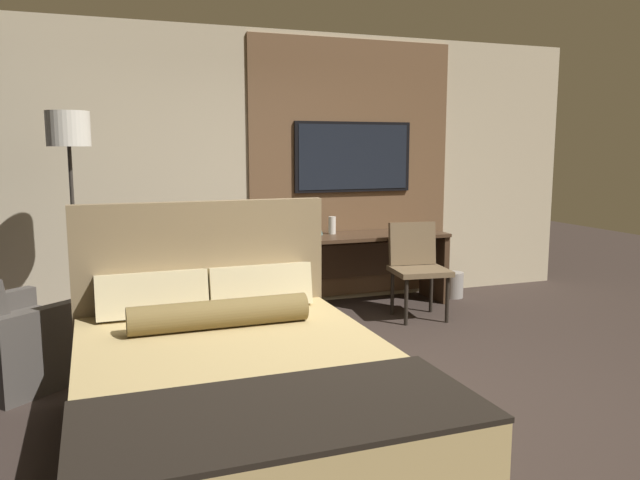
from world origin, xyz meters
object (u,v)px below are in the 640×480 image
object	(u,v)px
floor_lamp	(69,149)
vase_short	(332,225)
desk	(362,257)
bed	(238,395)
desk_chair	(416,261)
vase_tall	(316,223)
waste_bin	(453,285)
armchair_by_window	(14,345)
tv	(353,157)

from	to	relation	value
floor_lamp	vase_short	size ratio (longest dim) A/B	10.66
desk	bed	bearing A→B (deg)	-125.02
bed	desk_chair	xyz separation A→B (m)	(2.25, 2.17, 0.21)
floor_lamp	vase_tall	world-z (taller)	floor_lamp
vase_tall	desk_chair	bearing A→B (deg)	-41.00
desk	floor_lamp	bearing A→B (deg)	-171.30
floor_lamp	desk_chair	bearing A→B (deg)	-3.20
bed	waste_bin	distance (m)	4.05
floor_lamp	waste_bin	size ratio (longest dim) A/B	6.88
bed	floor_lamp	bearing A→B (deg)	109.53
armchair_by_window	waste_bin	world-z (taller)	armchair_by_window
desk	tv	xyz separation A→B (m)	(0.00, 0.24, 1.03)
floor_lamp	vase_tall	size ratio (longest dim) A/B	7.61
bed	desk	distance (m)	3.37
vase_tall	waste_bin	distance (m)	1.73
waste_bin	vase_short	bearing A→B (deg)	173.61
floor_lamp	vase_tall	bearing A→B (deg)	12.68
vase_tall	vase_short	world-z (taller)	vase_tall
bed	desk_chair	distance (m)	3.13
armchair_by_window	waste_bin	bearing A→B (deg)	-114.03
desk	armchair_by_window	xyz separation A→B (m)	(-3.17, -1.21, -0.23)
desk_chair	vase_short	xyz separation A→B (m)	(-0.61, 0.69, 0.29)
desk	vase_short	size ratio (longest dim) A/B	9.65
tv	desk_chair	distance (m)	1.33
desk	vase_tall	size ratio (longest dim) A/B	6.89
tv	armchair_by_window	xyz separation A→B (m)	(-3.17, -1.45, -1.26)
tv	waste_bin	xyz separation A→B (m)	(1.08, -0.30, -1.40)
bed	desk_chair	bearing A→B (deg)	43.91
armchair_by_window	vase_short	distance (m)	3.21
floor_lamp	waste_bin	distance (m)	4.14
bed	tv	size ratio (longest dim) A/B	1.74
vase_tall	armchair_by_window	bearing A→B (deg)	-154.29
desk_chair	floor_lamp	distance (m)	3.27
desk	armchair_by_window	size ratio (longest dim) A/B	1.69
vase_short	bed	bearing A→B (deg)	-119.86
desk	tv	world-z (taller)	tv
vase_tall	waste_bin	bearing A→B (deg)	-5.55
armchair_by_window	floor_lamp	world-z (taller)	floor_lamp
desk_chair	waste_bin	size ratio (longest dim) A/B	3.27
bed	armchair_by_window	distance (m)	1.99
armchair_by_window	vase_tall	xyz separation A→B (m)	(2.70, 1.30, 0.60)
bed	vase_short	size ratio (longest dim) A/B	12.57
bed	floor_lamp	world-z (taller)	floor_lamp
desk	vase_short	world-z (taller)	vase_short
desk_chair	armchair_by_window	bearing A→B (deg)	-162.64
vase_short	waste_bin	world-z (taller)	vase_short
tv	vase_tall	bearing A→B (deg)	-162.77
armchair_by_window	vase_short	size ratio (longest dim) A/B	5.70
desk	vase_tall	distance (m)	0.61
bed	vase_short	xyz separation A→B (m)	(1.64, 2.86, 0.50)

